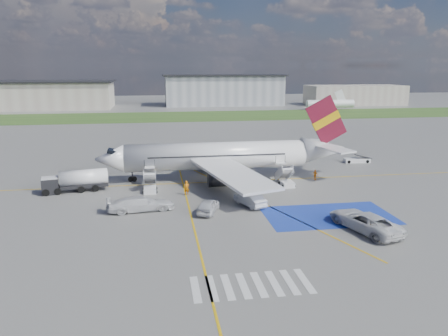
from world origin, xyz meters
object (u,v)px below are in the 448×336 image
at_px(fuel_tanker, 76,183).
at_px(airliner, 226,155).
at_px(car_silver_b, 250,199).
at_px(car_silver_a, 208,206).
at_px(belt_loader, 357,160).
at_px(van_white_b, 141,201).
at_px(gpu_cart, 80,182).
at_px(van_white_a, 365,218).

bearing_deg(fuel_tanker, airliner, -0.69).
xyz_separation_m(fuel_tanker, car_silver_b, (21.26, -9.48, -0.38)).
distance_m(car_silver_a, car_silver_b, 5.43).
bearing_deg(car_silver_a, fuel_tanker, -14.56).
xyz_separation_m(belt_loader, van_white_b, (-35.71, -20.13, 0.76)).
height_order(gpu_cart, van_white_b, van_white_b).
bearing_deg(car_silver_b, gpu_cart, -50.41).
distance_m(fuel_tanker, belt_loader, 45.61).
relative_size(belt_loader, car_silver_a, 1.02).
distance_m(car_silver_a, van_white_a, 16.73).
relative_size(gpu_cart, car_silver_a, 0.45).
bearing_deg(gpu_cart, car_silver_b, -50.26).
bearing_deg(gpu_cart, van_white_b, -75.12).
xyz_separation_m(car_silver_b, van_white_a, (9.69, -9.42, 0.43)).
bearing_deg(van_white_a, belt_loader, -130.39).
height_order(fuel_tanker, car_silver_b, fuel_tanker).
bearing_deg(airliner, car_silver_a, -106.71).
height_order(belt_loader, van_white_b, van_white_b).
xyz_separation_m(gpu_cart, car_silver_a, (16.00, -13.57, 0.11)).
height_order(fuel_tanker, van_white_a, fuel_tanker).
bearing_deg(van_white_b, van_white_a, -119.54).
distance_m(airliner, fuel_tanker, 21.05).
bearing_deg(airliner, van_white_a, -65.45).
xyz_separation_m(airliner, car_silver_b, (0.67, -13.25, -2.59)).
relative_size(airliner, car_silver_a, 7.95).
distance_m(belt_loader, van_white_a, 32.53).
bearing_deg(belt_loader, airliner, -160.57).
bearing_deg(gpu_cart, airliner, -17.12).
height_order(belt_loader, van_white_a, van_white_a).
relative_size(fuel_tanker, gpu_cart, 4.07).
bearing_deg(fuel_tanker, car_silver_a, -45.82).
distance_m(fuel_tanker, van_white_a, 36.26).
distance_m(airliner, gpu_cart, 20.71).
distance_m(airliner, belt_loader, 24.92).
bearing_deg(belt_loader, car_silver_a, -139.11).
relative_size(airliner, van_white_a, 5.62).
height_order(airliner, van_white_a, airliner).
height_order(car_silver_b, van_white_a, van_white_a).
height_order(gpu_cart, belt_loader, gpu_cart).
relative_size(car_silver_a, van_white_b, 0.82).
distance_m(car_silver_a, van_white_b, 7.72).
relative_size(airliner, gpu_cart, 17.68).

